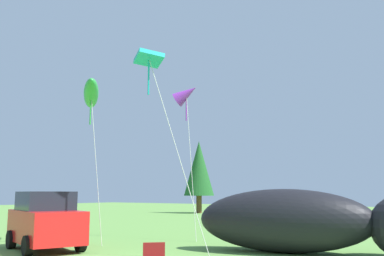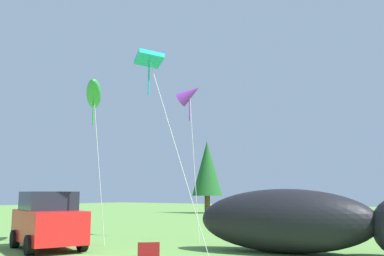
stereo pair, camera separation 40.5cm
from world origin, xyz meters
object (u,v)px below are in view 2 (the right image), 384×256
Objects in this scene: parked_car at (48,221)px; inflatable_cat at (305,224)px; kite_purple_delta at (190,94)px; kite_green_fish at (94,95)px; kite_teal_diamond at (150,62)px.

inflatable_cat is at bearing 49.11° from parked_car.
inflatable_cat is at bearing -14.32° from kite_purple_delta.
kite_teal_diamond reaches higher than kite_green_fish.
inflatable_cat is 9.83m from kite_green_fish.
parked_car is 0.53× the size of inflatable_cat.
kite_green_fish is at bearing -174.19° from inflatable_cat.
parked_car is 5.40m from kite_green_fish.
kite_green_fish is 0.96× the size of kite_teal_diamond.
kite_green_fish reaches higher than parked_car.
kite_green_fish is (0.20, 1.78, 5.09)m from parked_car.
kite_purple_delta reaches higher than parked_car.
kite_purple_delta is 1.10× the size of kite_green_fish.
kite_purple_delta reaches higher than inflatable_cat.
inflatable_cat is 1.08× the size of kite_purple_delta.
inflatable_cat is 1.18× the size of kite_green_fish.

